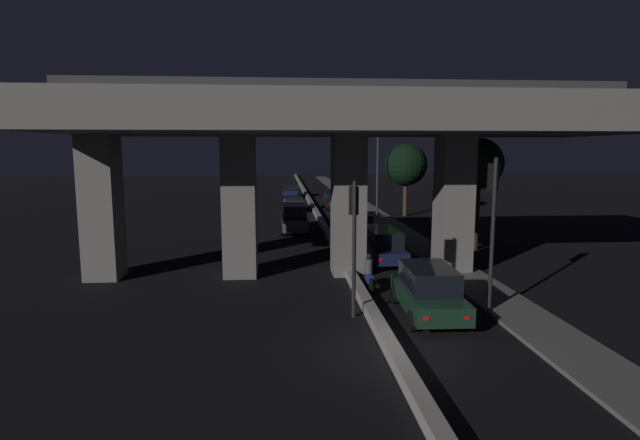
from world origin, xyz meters
name	(u,v)px	position (x,y,z in m)	size (l,w,h in m)	color
ground_plane	(390,353)	(0.00, 0.00, 0.00)	(200.00, 200.00, 0.00)	black
median_divider	(313,207)	(0.00, 35.00, 0.18)	(0.42, 126.00, 0.36)	gray
sidewalk_right	(379,217)	(5.16, 28.00, 0.06)	(2.10, 126.00, 0.13)	#5B5956
elevated_overpass	(340,129)	(-0.39, 9.26, 6.63)	(25.66, 9.66, 8.83)	slate
traffic_light_left_of_median	(354,225)	(-0.61, 3.24, 3.21)	(0.30, 0.49, 4.70)	black
traffic_light_right_of_median	(493,209)	(4.21, 3.24, 3.71)	(0.30, 0.49, 5.46)	black
street_lamp	(373,158)	(4.50, 27.67, 5.07)	(2.86, 0.32, 8.54)	#2D2D30
car_dark_green_lead	(428,291)	(1.98, 3.05, 0.90)	(2.07, 4.43, 1.75)	black
car_dark_blue_second	(383,245)	(2.09, 11.40, 0.91)	(1.87, 4.48, 1.71)	#141938
car_silver_third	(358,225)	(1.97, 18.79, 0.82)	(2.14, 4.30, 1.55)	gray
car_black_fourth	(344,209)	(2.06, 27.32, 0.87)	(1.90, 4.82, 1.70)	black
car_black_fifth	(333,201)	(1.96, 35.07, 0.75)	(1.91, 4.35, 1.49)	black
car_grey_lead_oncoming	(294,218)	(-2.18, 20.99, 1.05)	(1.93, 4.39, 2.00)	#515459
car_silver_second_oncoming	(294,203)	(-1.92, 33.71, 0.71)	(2.03, 4.11, 1.37)	gray
car_dark_blue_third_oncoming	(291,190)	(-1.93, 47.32, 0.84)	(2.13, 4.55, 1.63)	#141938
motorcycle_blue_filtering_near	(369,275)	(0.50, 6.44, 0.64)	(0.33, 1.93, 1.52)	black
motorcycle_white_filtering_mid	(351,247)	(0.60, 12.52, 0.61)	(0.33, 1.85, 1.42)	black
pedestrian_on_sidewalk	(447,246)	(5.14, 10.47, 0.99)	(0.37, 0.37, 1.73)	#2D261E
roadside_tree_kerbside_near	(477,165)	(8.03, 14.29, 4.85)	(2.94, 2.94, 6.41)	#2D2116
roadside_tree_kerbside_mid	(406,165)	(7.66, 29.10, 4.41)	(3.62, 3.62, 6.25)	#38281C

